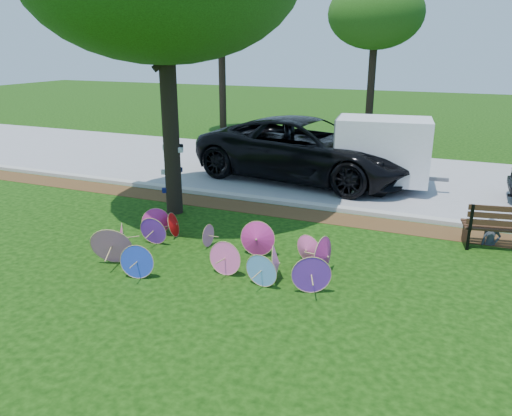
{
  "coord_description": "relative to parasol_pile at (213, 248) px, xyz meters",
  "views": [
    {
      "loc": [
        4.66,
        -7.99,
        4.46
      ],
      "look_at": [
        0.5,
        2.0,
        0.9
      ],
      "focal_mm": 35.0,
      "sensor_mm": 36.0,
      "label": 1
    }
  ],
  "objects": [
    {
      "name": "ground",
      "position": [
        -0.07,
        -0.64,
        -0.37
      ],
      "size": [
        90.0,
        90.0,
        0.0
      ],
      "primitive_type": "plane",
      "color": "black",
      "rests_on": "ground"
    },
    {
      "name": "curb",
      "position": [
        -0.07,
        4.56,
        -0.31
      ],
      "size": [
        90.0,
        0.3,
        0.12
      ],
      "primitive_type": "cube",
      "color": "#B7B5AD",
      "rests_on": "ground"
    },
    {
      "name": "person_left",
      "position": [
        5.48,
        3.45,
        0.24
      ],
      "size": [
        0.51,
        0.42,
        1.22
      ],
      "primitive_type": "imported",
      "rotation": [
        0.0,
        0.0,
        0.32
      ],
      "color": "#373E4B",
      "rests_on": "ground"
    },
    {
      "name": "bg_trees",
      "position": [
        0.69,
        15.21,
        5.39
      ],
      "size": [
        20.41,
        5.94,
        7.4
      ],
      "color": "black",
      "rests_on": "ground"
    },
    {
      "name": "cargo_trailer",
      "position": [
        2.31,
        7.24,
        0.92
      ],
      "size": [
        3.03,
        2.13,
        2.58
      ],
      "primitive_type": "cube",
      "rotation": [
        0.0,
        0.0,
        0.13
      ],
      "color": "white",
      "rests_on": "ground"
    },
    {
      "name": "parasol_pile",
      "position": [
        0.0,
        0.0,
        0.0
      ],
      "size": [
        5.12,
        2.72,
        0.92
      ],
      "color": "#C3277E",
      "rests_on": "ground"
    },
    {
      "name": "park_bench",
      "position": [
        5.83,
        3.4,
        0.16
      ],
      "size": [
        2.16,
        1.12,
        1.07
      ],
      "primitive_type": null,
      "rotation": [
        0.0,
        0.0,
        0.17
      ],
      "color": "black",
      "rests_on": "ground"
    },
    {
      "name": "mulch_strip",
      "position": [
        -0.07,
        3.86,
        -0.37
      ],
      "size": [
        90.0,
        1.0,
        0.01
      ],
      "primitive_type": "cube",
      "color": "#472D16",
      "rests_on": "ground"
    },
    {
      "name": "street",
      "position": [
        -0.07,
        8.71,
        -0.37
      ],
      "size": [
        90.0,
        8.0,
        0.01
      ],
      "primitive_type": "cube",
      "color": "gray",
      "rests_on": "ground"
    },
    {
      "name": "black_van",
      "position": [
        -0.29,
        7.6,
        0.67
      ],
      "size": [
        7.92,
        4.46,
        2.09
      ],
      "primitive_type": "imported",
      "rotation": [
        0.0,
        0.0,
        1.43
      ],
      "color": "black",
      "rests_on": "ground"
    }
  ]
}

